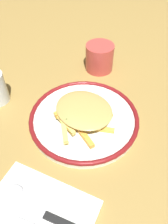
{
  "coord_description": "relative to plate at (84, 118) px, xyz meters",
  "views": [
    {
      "loc": [
        -0.36,
        -0.18,
        0.47
      ],
      "look_at": [
        0.0,
        0.0,
        0.04
      ],
      "focal_mm": 36.01,
      "sensor_mm": 36.0,
      "label": 1
    }
  ],
  "objects": [
    {
      "name": "plate",
      "position": [
        0.0,
        0.0,
        0.0
      ],
      "size": [
        0.3,
        0.3,
        0.02
      ],
      "color": "white",
      "rests_on": "ground_plane"
    },
    {
      "name": "ground_plane",
      "position": [
        0.0,
        0.0,
        -0.01
      ],
      "size": [
        2.6,
        2.6,
        0.0
      ],
      "primitive_type": "plane",
      "color": "olive"
    },
    {
      "name": "fork",
      "position": [
        -0.29,
        -0.01,
        -0.0
      ],
      "size": [
        0.04,
        0.18,
        0.01
      ],
      "color": "silver",
      "rests_on": "napkin"
    },
    {
      "name": "napkin",
      "position": [
        -0.26,
        -0.03,
        -0.01
      ],
      "size": [
        0.16,
        0.22,
        0.01
      ],
      "primitive_type": "cube",
      "rotation": [
        0.0,
        0.0,
        0.02
      ],
      "color": "white",
      "rests_on": "ground_plane"
    },
    {
      "name": "coffee_mug",
      "position": [
        0.24,
        0.06,
        0.03
      ],
      "size": [
        0.12,
        0.09,
        0.09
      ],
      "color": "#BB413A",
      "rests_on": "ground_plane"
    },
    {
      "name": "spoon",
      "position": [
        -0.24,
        0.01,
        0.0
      ],
      "size": [
        0.04,
        0.15,
        0.01
      ],
      "color": "silver",
      "rests_on": "napkin"
    },
    {
      "name": "knife",
      "position": [
        -0.26,
        -0.04,
        0.0
      ],
      "size": [
        0.03,
        0.21,
        0.01
      ],
      "color": "black",
      "rests_on": "napkin"
    },
    {
      "name": "fries_heap",
      "position": [
        -0.01,
        -0.0,
        0.03
      ],
      "size": [
        0.19,
        0.19,
        0.04
      ],
      "color": "gold",
      "rests_on": "plate"
    }
  ]
}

